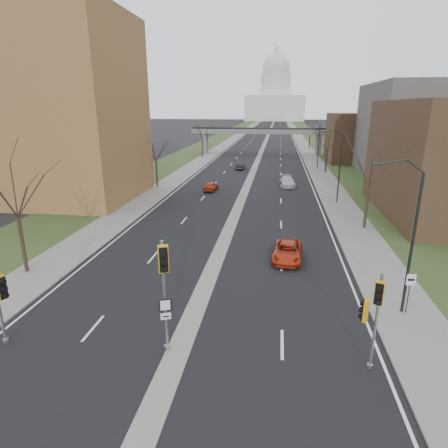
% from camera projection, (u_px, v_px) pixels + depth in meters
% --- Properties ---
extents(ground, '(700.00, 700.00, 0.00)m').
position_uv_depth(ground, '(174.00, 361.00, 17.42)').
color(ground, black).
rests_on(ground, ground).
extents(road_surface, '(20.00, 600.00, 0.01)m').
position_uv_depth(road_surface, '(268.00, 134.00, 159.07)').
color(road_surface, black).
rests_on(road_surface, ground).
extents(median_strip, '(1.20, 600.00, 0.02)m').
position_uv_depth(median_strip, '(268.00, 134.00, 159.07)').
color(median_strip, gray).
rests_on(median_strip, ground).
extents(sidewalk_right, '(4.00, 600.00, 0.12)m').
position_uv_depth(sidewalk_right, '(297.00, 135.00, 157.43)').
color(sidewalk_right, gray).
rests_on(sidewalk_right, ground).
extents(sidewalk_left, '(4.00, 600.00, 0.12)m').
position_uv_depth(sidewalk_left, '(240.00, 134.00, 160.67)').
color(sidewalk_left, gray).
rests_on(sidewalk_left, ground).
extents(grass_verge_right, '(8.00, 600.00, 0.10)m').
position_uv_depth(grass_verge_right, '(312.00, 135.00, 156.62)').
color(grass_verge_right, '#2C421E').
rests_on(grass_verge_right, ground).
extents(grass_verge_left, '(8.00, 600.00, 0.10)m').
position_uv_depth(grass_verge_left, '(227.00, 134.00, 161.49)').
color(grass_verge_left, '#2C421E').
rests_on(grass_verge_left, ground).
extents(apartment_building, '(25.00, 16.00, 22.00)m').
position_uv_depth(apartment_building, '(31.00, 109.00, 45.96)').
color(apartment_building, '#9A683D').
rests_on(apartment_building, ground).
extents(commercial_block_mid, '(18.00, 22.00, 15.00)m').
position_uv_depth(commercial_block_mid, '(426.00, 131.00, 60.49)').
color(commercial_block_mid, '#53514C').
rests_on(commercial_block_mid, ground).
extents(commercial_block_far, '(14.00, 14.00, 10.00)m').
position_uv_depth(commercial_block_far, '(363.00, 138.00, 79.05)').
color(commercial_block_far, '#442F1F').
rests_on(commercial_block_far, ground).
extents(pedestrian_bridge, '(34.00, 3.00, 6.45)m').
position_uv_depth(pedestrian_bridge, '(261.00, 134.00, 91.51)').
color(pedestrian_bridge, slate).
rests_on(pedestrian_bridge, ground).
extents(capitol, '(48.00, 42.00, 55.75)m').
position_uv_depth(capitol, '(275.00, 98.00, 314.03)').
color(capitol, silver).
rests_on(capitol, ground).
extents(streetlight_near, '(2.61, 0.20, 8.70)m').
position_uv_depth(streetlight_near, '(404.00, 194.00, 19.51)').
color(streetlight_near, black).
rests_on(streetlight_near, sidewalk_right).
extents(streetlight_mid, '(2.61, 0.20, 8.70)m').
position_uv_depth(streetlight_mid, '(335.00, 145.00, 44.07)').
color(streetlight_mid, black).
rests_on(streetlight_mid, sidewalk_right).
extents(streetlight_far, '(2.61, 0.20, 8.70)m').
position_uv_depth(streetlight_far, '(315.00, 132.00, 68.62)').
color(streetlight_far, black).
rests_on(streetlight_far, sidewalk_right).
extents(tree_left_a, '(7.20, 7.20, 9.40)m').
position_uv_depth(tree_left_a, '(12.00, 181.00, 24.74)').
color(tree_left_a, '#382B21').
rests_on(tree_left_a, sidewalk_left).
extents(tree_left_b, '(6.75, 6.75, 8.81)m').
position_uv_depth(tree_left_b, '(155.00, 144.00, 53.19)').
color(tree_left_b, '#382B21').
rests_on(tree_left_b, sidewalk_left).
extents(tree_left_c, '(7.65, 7.65, 9.99)m').
position_uv_depth(tree_left_c, '(202.00, 126.00, 85.06)').
color(tree_left_c, '#382B21').
rests_on(tree_left_c, sidewalk_left).
extents(tree_right_a, '(7.20, 7.20, 9.40)m').
position_uv_depth(tree_right_a, '(372.00, 160.00, 34.45)').
color(tree_right_a, '#382B21').
rests_on(tree_right_a, sidewalk_right).
extents(tree_right_b, '(6.30, 6.30, 8.22)m').
position_uv_depth(tree_right_b, '(328.00, 139.00, 65.85)').
color(tree_right_b, '#382B21').
rests_on(tree_right_b, sidewalk_right).
extents(tree_right_c, '(7.65, 7.65, 9.99)m').
position_uv_depth(tree_right_c, '(311.00, 123.00, 103.26)').
color(tree_right_c, '#382B21').
rests_on(tree_right_c, sidewalk_right).
extents(signal_pole_median, '(0.80, 0.94, 5.64)m').
position_uv_depth(signal_pole_median, '(164.00, 279.00, 16.83)').
color(signal_pole_median, gray).
rests_on(signal_pole_median, ground).
extents(signal_pole_right, '(0.79, 1.05, 4.70)m').
position_uv_depth(signal_pole_right, '(373.00, 308.00, 16.01)').
color(signal_pole_right, gray).
rests_on(signal_pole_right, ground).
extents(speed_limit_sign, '(0.52, 0.10, 2.39)m').
position_uv_depth(speed_limit_sign, '(410.00, 286.00, 20.83)').
color(speed_limit_sign, black).
rests_on(speed_limit_sign, sidewalk_right).
extents(car_left_near, '(1.87, 3.91, 1.29)m').
position_uv_depth(car_left_near, '(211.00, 186.00, 52.65)').
color(car_left_near, '#A52E12').
rests_on(car_left_near, ground).
extents(car_left_far, '(1.48, 3.86, 1.26)m').
position_uv_depth(car_left_far, '(241.00, 166.00, 70.56)').
color(car_left_far, black).
rests_on(car_left_far, ground).
extents(car_right_near, '(2.51, 4.84, 1.30)m').
position_uv_depth(car_right_near, '(287.00, 251.00, 28.87)').
color(car_right_near, '#AF2C12').
rests_on(car_right_near, ground).
extents(car_right_mid, '(2.45, 5.09, 1.43)m').
position_uv_depth(car_right_mid, '(287.00, 182.00, 55.42)').
color(car_right_mid, silver).
rests_on(car_right_mid, ground).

